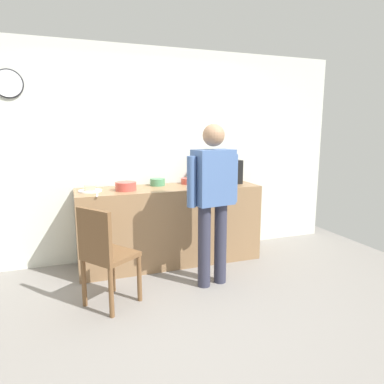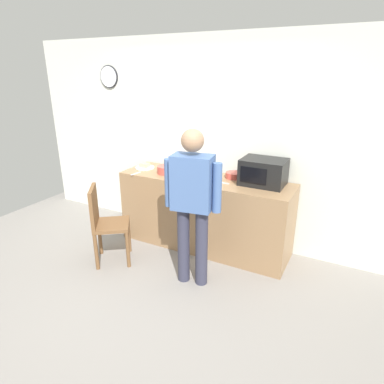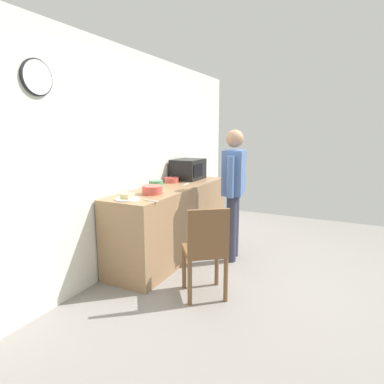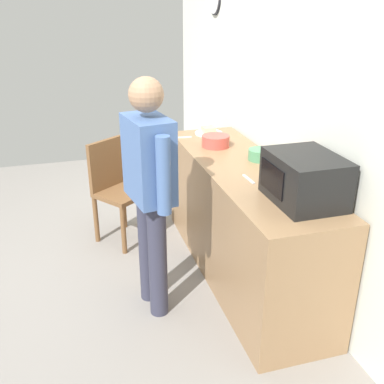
% 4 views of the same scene
% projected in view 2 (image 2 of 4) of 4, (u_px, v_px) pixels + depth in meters
% --- Properties ---
extents(ground_plane, '(6.00, 6.00, 0.00)m').
position_uv_depth(ground_plane, '(133.00, 291.00, 3.47)').
color(ground_plane, gray).
extents(back_wall, '(5.40, 0.13, 2.60)m').
position_uv_depth(back_wall, '(201.00, 141.00, 4.35)').
color(back_wall, silver).
rests_on(back_wall, ground_plane).
extents(kitchen_counter, '(2.17, 0.62, 0.93)m').
position_uv_depth(kitchen_counter, '(204.00, 213.00, 4.22)').
color(kitchen_counter, '#93704C').
rests_on(kitchen_counter, ground_plane).
extents(microwave, '(0.50, 0.39, 0.30)m').
position_uv_depth(microwave, '(263.00, 172.00, 3.79)').
color(microwave, black).
rests_on(microwave, kitchen_counter).
extents(sandwich_plate, '(0.26, 0.26, 0.07)m').
position_uv_depth(sandwich_plate, '(145.00, 167.00, 4.46)').
color(sandwich_plate, white).
rests_on(sandwich_plate, kitchen_counter).
extents(salad_bowl, '(0.20, 0.20, 0.07)m').
position_uv_depth(salad_bowl, '(234.00, 175.00, 4.05)').
color(salad_bowl, '#C64C42').
rests_on(salad_bowl, kitchen_counter).
extents(cereal_bowl, '(0.24, 0.24, 0.10)m').
position_uv_depth(cereal_bowl, '(166.00, 170.00, 4.23)').
color(cereal_bowl, '#C64C42').
rests_on(cereal_bowl, kitchen_counter).
extents(mixing_bowl, '(0.18, 0.18, 0.09)m').
position_uv_depth(mixing_bowl, '(204.00, 170.00, 4.23)').
color(mixing_bowl, '#4C8E60').
rests_on(mixing_bowl, kitchen_counter).
extents(fork_utensil, '(0.17, 0.03, 0.01)m').
position_uv_depth(fork_utensil, '(222.00, 183.00, 3.87)').
color(fork_utensil, silver).
rests_on(fork_utensil, kitchen_counter).
extents(spoon_utensil, '(0.04, 0.17, 0.01)m').
position_uv_depth(spoon_utensil, '(136.00, 173.00, 4.22)').
color(spoon_utensil, silver).
rests_on(spoon_utensil, kitchen_counter).
extents(person_standing, '(0.58, 0.30, 1.67)m').
position_uv_depth(person_standing, '(193.00, 198.00, 3.30)').
color(person_standing, '#313245').
rests_on(person_standing, ground_plane).
extents(wooden_chair, '(0.56, 0.56, 0.94)m').
position_uv_depth(wooden_chair, '(105.00, 221.00, 3.85)').
color(wooden_chair, brown).
rests_on(wooden_chair, ground_plane).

